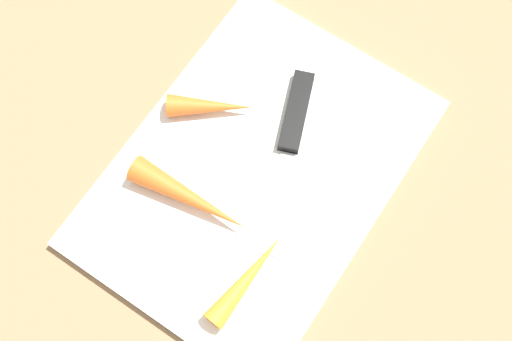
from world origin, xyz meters
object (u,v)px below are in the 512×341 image
at_px(carrot_longest, 189,197).
at_px(carrot_medium, 247,278).
at_px(cutting_board, 256,172).
at_px(carrot_shortest, 210,106).
at_px(knife, 296,124).

relative_size(carrot_longest, carrot_medium, 1.22).
bearing_deg(carrot_longest, carrot_medium, -25.19).
distance_m(cutting_board, carrot_shortest, 0.08).
distance_m(carrot_medium, carrot_shortest, 0.19).
height_order(knife, carrot_medium, carrot_medium).
relative_size(knife, carrot_longest, 1.49).
bearing_deg(cutting_board, carrot_shortest, -110.71).
bearing_deg(carrot_longest, knife, 66.58).
xyz_separation_m(knife, carrot_longest, (0.13, -0.04, 0.01)).
bearing_deg(knife, carrot_longest, -39.88).
relative_size(cutting_board, knife, 1.86).
relative_size(cutting_board, carrot_shortest, 3.97).
xyz_separation_m(knife, carrot_shortest, (0.04, -0.08, 0.01)).
xyz_separation_m(cutting_board, carrot_longest, (0.06, -0.04, 0.02)).
bearing_deg(cutting_board, carrot_medium, 29.55).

